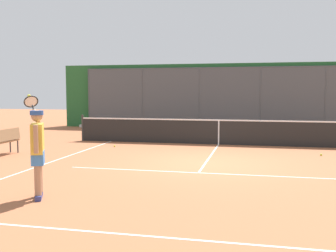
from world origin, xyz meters
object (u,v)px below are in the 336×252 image
Objects in this scene: tennis_player at (37,147)px; courtside_bench at (4,139)px; tennis_ball_by_sideline at (321,155)px; tennis_ball_near_net at (115,146)px.

courtside_bench is (3.74, -4.31, -0.47)m from tennis_player.
tennis_player is at bearing 46.67° from tennis_ball_by_sideline.
tennis_ball_by_sideline is (-6.06, -6.42, -0.95)m from tennis_player.
courtside_bench is at bearing 12.18° from tennis_ball_by_sideline.
tennis_player reaches higher than tennis_ball_by_sideline.
tennis_player is 29.78× the size of tennis_ball_near_net.
tennis_ball_by_sideline is at bearing 175.95° from tennis_ball_near_net.
courtside_bench is (9.80, 2.11, 0.48)m from tennis_ball_by_sideline.
tennis_player is 7.06m from tennis_ball_near_net.
tennis_ball_by_sideline and tennis_ball_near_net have the same top height.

